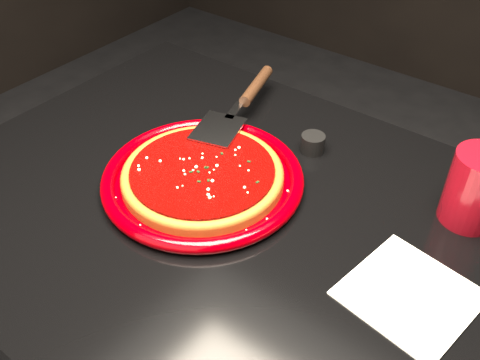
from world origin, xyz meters
name	(u,v)px	position (x,y,z in m)	size (l,w,h in m)	color
table	(258,352)	(0.00, 0.00, 0.38)	(1.20, 0.80, 0.75)	black
plate	(203,178)	(-0.14, 0.02, 0.76)	(0.36, 0.36, 0.03)	#6E0004
pizza_crust	(203,177)	(-0.14, 0.02, 0.77)	(0.29, 0.29, 0.01)	brown
pizza_crust_rim	(203,173)	(-0.14, 0.02, 0.77)	(0.29, 0.29, 0.02)	brown
pizza_sauce	(202,171)	(-0.14, 0.02, 0.78)	(0.25, 0.25, 0.01)	#640200
parmesan_dusting	(202,168)	(-0.14, 0.02, 0.79)	(0.25, 0.25, 0.01)	#F2E8BC
basil_flecks	(202,168)	(-0.14, 0.02, 0.79)	(0.23, 0.23, 0.00)	black
pizza_server	(240,104)	(-0.21, 0.21, 0.80)	(0.10, 0.35, 0.03)	silver
cup	(476,188)	(0.26, 0.22, 0.81)	(0.09, 0.09, 0.13)	maroon
napkin_a	(410,295)	(0.25, 0.01, 0.75)	(0.17, 0.17, 0.00)	white
ramekin	(313,143)	(-0.04, 0.22, 0.77)	(0.05, 0.05, 0.04)	black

